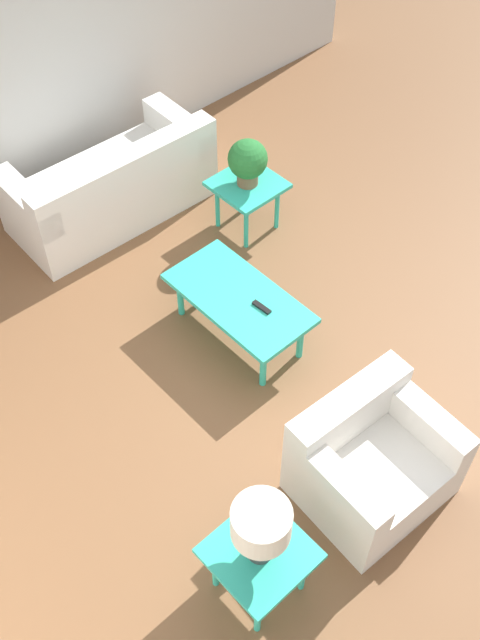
% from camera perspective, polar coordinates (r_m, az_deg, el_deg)
% --- Properties ---
extents(ground_plane, '(14.00, 14.00, 0.00)m').
position_cam_1_polar(ground_plane, '(5.71, 4.54, -2.97)').
color(ground_plane, brown).
extents(wall_right, '(0.12, 7.20, 2.70)m').
position_cam_1_polar(wall_right, '(6.73, -14.85, 19.95)').
color(wall_right, silver).
rests_on(wall_right, ground_plane).
extents(sofa, '(0.89, 1.80, 0.79)m').
position_cam_1_polar(sofa, '(6.72, -9.66, 9.95)').
color(sofa, white).
rests_on(sofa, ground_plane).
extents(armchair, '(0.83, 0.95, 0.76)m').
position_cam_1_polar(armchair, '(4.92, 9.88, -10.52)').
color(armchair, silver).
rests_on(armchair, ground_plane).
extents(coffee_table, '(1.13, 0.58, 0.44)m').
position_cam_1_polar(coffee_table, '(5.55, -0.09, 1.48)').
color(coffee_table, '#2DB79E').
rests_on(coffee_table, ground_plane).
extents(side_table_plant, '(0.54, 0.54, 0.48)m').
position_cam_1_polar(side_table_plant, '(6.42, 0.57, 9.91)').
color(side_table_plant, '#2DB79E').
rests_on(side_table_plant, ground_plane).
extents(side_table_lamp, '(0.54, 0.54, 0.48)m').
position_cam_1_polar(side_table_lamp, '(4.45, 1.50, -17.61)').
color(side_table_lamp, '#2DB79E').
rests_on(side_table_lamp, ground_plane).
extents(potted_plant, '(0.33, 0.33, 0.41)m').
position_cam_1_polar(potted_plant, '(6.24, 0.59, 12.04)').
color(potted_plant, brown).
rests_on(potted_plant, side_table_plant).
extents(table_lamp, '(0.33, 0.33, 0.48)m').
position_cam_1_polar(table_lamp, '(4.09, 1.61, -15.48)').
color(table_lamp, '#333333').
rests_on(table_lamp, side_table_lamp).
extents(remote_control, '(0.16, 0.05, 0.02)m').
position_cam_1_polar(remote_control, '(5.43, 1.66, 0.98)').
color(remote_control, black).
rests_on(remote_control, coffee_table).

